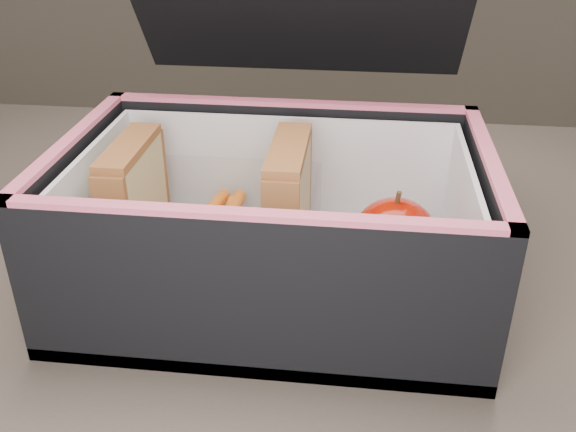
% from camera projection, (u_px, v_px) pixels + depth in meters
% --- Properties ---
extents(kitchen_table, '(1.20, 0.80, 0.75)m').
position_uv_depth(kitchen_table, '(264.00, 353.00, 0.60)').
color(kitchen_table, brown).
rests_on(kitchen_table, ground).
extents(lunch_bag, '(0.33, 0.34, 0.30)m').
position_uv_depth(lunch_bag, '(275.00, 211.00, 0.51)').
color(lunch_bag, black).
rests_on(lunch_bag, kitchen_table).
extents(plastic_tub, '(0.17, 0.12, 0.07)m').
position_uv_depth(plastic_tub, '(212.00, 226.00, 0.53)').
color(plastic_tub, white).
rests_on(plastic_tub, lunch_bag).
extents(sandwich_left, '(0.03, 0.09, 0.10)m').
position_uv_depth(sandwich_left, '(135.00, 202.00, 0.53)').
color(sandwich_left, tan).
rests_on(sandwich_left, plastic_tub).
extents(sandwich_right, '(0.03, 0.10, 0.11)m').
position_uv_depth(sandwich_right, '(288.00, 208.00, 0.51)').
color(sandwich_right, tan).
rests_on(sandwich_right, plastic_tub).
extents(carrot_sticks, '(0.05, 0.14, 0.03)m').
position_uv_depth(carrot_sticks, '(210.00, 242.00, 0.54)').
color(carrot_sticks, '#CE450A').
rests_on(carrot_sticks, plastic_tub).
extents(paper_napkin, '(0.11, 0.11, 0.01)m').
position_uv_depth(paper_napkin, '(397.00, 270.00, 0.53)').
color(paper_napkin, white).
rests_on(paper_napkin, lunch_bag).
extents(red_apple, '(0.09, 0.09, 0.07)m').
position_uv_depth(red_apple, '(395.00, 237.00, 0.51)').
color(red_apple, '#910502').
rests_on(red_apple, paper_napkin).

